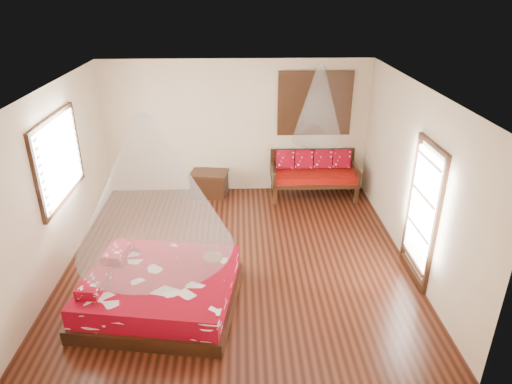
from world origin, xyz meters
TOP-DOWN VIEW (x-y plane):
  - room at (0.00, 0.00)m, footprint 5.54×5.54m
  - bed at (-1.09, -1.20)m, footprint 2.31×2.14m
  - daybed at (1.60, 2.38)m, footprint 1.80×0.80m
  - storage_chest at (-0.61, 2.45)m, footprint 0.84×0.67m
  - shutter_panel at (1.60, 2.72)m, footprint 1.52×0.06m
  - window_left at (-2.71, 0.20)m, footprint 0.10×1.74m
  - glazed_door at (2.72, -0.60)m, footprint 0.08×1.02m
  - wine_tray at (-0.36, -0.79)m, footprint 0.29×0.29m
  - mosquito_net_main at (-1.07, -1.20)m, footprint 2.05×2.05m
  - mosquito_net_daybed at (1.60, 2.25)m, footprint 1.02×1.02m

SIDE VIEW (x-z plane):
  - bed at x=-1.09m, z-range -0.07..0.57m
  - storage_chest at x=-0.61m, z-range 0.00..0.53m
  - daybed at x=1.60m, z-range 0.05..0.99m
  - wine_tray at x=-0.36m, z-range 0.45..0.68m
  - glazed_door at x=2.72m, z-range -0.01..2.15m
  - room at x=0.00m, z-range -0.02..2.82m
  - window_left at x=-2.71m, z-range 1.03..2.37m
  - mosquito_net_main at x=-1.07m, z-range 0.95..2.75m
  - shutter_panel at x=1.60m, z-range 1.24..2.56m
  - mosquito_net_daybed at x=1.60m, z-range 1.25..2.75m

